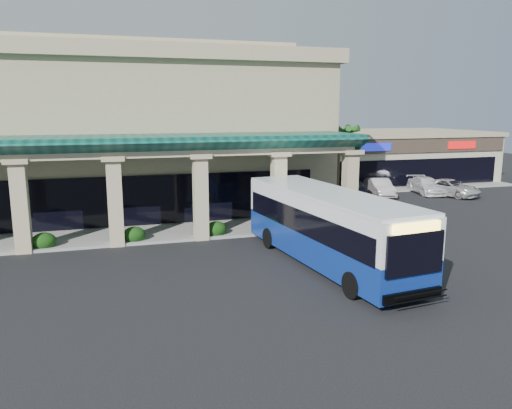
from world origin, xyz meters
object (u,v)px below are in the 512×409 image
object	(u,v)px
car_red	(426,186)
transit_bus	(327,229)
car_white	(380,187)
car_silver	(354,188)
pedestrian	(398,248)
car_gray	(450,188)

from	to	relation	value
car_red	transit_bus	bearing A→B (deg)	-125.65
car_white	car_red	distance (m)	4.46
car_white	car_red	size ratio (longest dim) A/B	0.94
car_silver	car_red	world-z (taller)	car_silver
transit_bus	car_red	xyz separation A→B (m)	(16.41, 15.66, -1.03)
transit_bus	pedestrian	bearing A→B (deg)	-30.21
car_red	car_gray	bearing A→B (deg)	-41.36
transit_bus	car_white	world-z (taller)	transit_bus
pedestrian	car_white	distance (m)	19.20
car_silver	car_gray	size ratio (longest dim) A/B	0.89
car_white	car_red	world-z (taller)	car_white
car_silver	car_white	size ratio (longest dim) A/B	0.98
car_white	car_gray	size ratio (longest dim) A/B	0.91
car_silver	car_white	world-z (taller)	car_silver
transit_bus	car_white	distance (m)	19.71
transit_bus	car_white	xyz separation A→B (m)	(11.95, 15.65, -0.98)
transit_bus	car_red	size ratio (longest dim) A/B	2.58
car_silver	car_red	distance (m)	6.75
car_silver	car_red	size ratio (longest dim) A/B	0.93
transit_bus	car_silver	xyz separation A→B (m)	(9.65, 15.72, -0.97)
car_white	car_gray	xyz separation A→B (m)	(5.67, -1.54, -0.05)
transit_bus	car_white	bearing A→B (deg)	46.40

